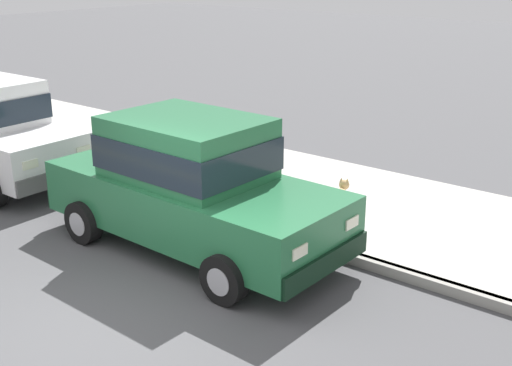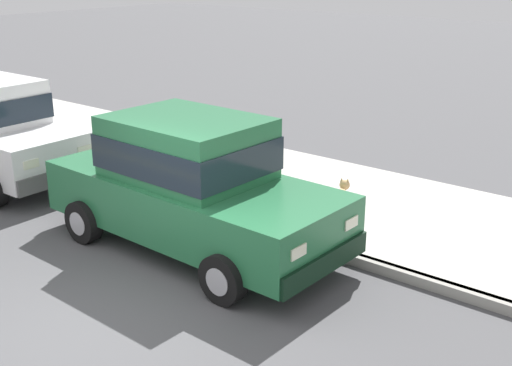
# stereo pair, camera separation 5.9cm
# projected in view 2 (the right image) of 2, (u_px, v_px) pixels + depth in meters

# --- Properties ---
(ground_plane) EXTENTS (80.00, 80.00, 0.00)m
(ground_plane) POSITION_uv_depth(u_px,v_px,m) (100.00, 325.00, 7.45)
(ground_plane) COLOR #4C4C4F
(curb) EXTENTS (0.16, 64.00, 0.14)m
(curb) POSITION_uv_depth(u_px,v_px,m) (270.00, 232.00, 9.78)
(curb) COLOR gray
(curb) RESTS_ON ground
(sidewalk) EXTENTS (3.60, 64.00, 0.14)m
(sidewalk) POSITION_uv_depth(u_px,v_px,m) (335.00, 200.00, 11.10)
(sidewalk) COLOR #B7B5AD
(sidewalk) RESTS_ON ground
(car_green_sedan) EXTENTS (2.11, 4.64, 1.92)m
(car_green_sedan) POSITION_uv_depth(u_px,v_px,m) (191.00, 183.00, 9.13)
(car_green_sedan) COLOR #23663D
(car_green_sedan) RESTS_ON ground
(dog_tan) EXTENTS (0.74, 0.33, 0.49)m
(dog_tan) POSITION_uv_depth(u_px,v_px,m) (341.00, 194.00, 10.32)
(dog_tan) COLOR tan
(dog_tan) RESTS_ON sidewalk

